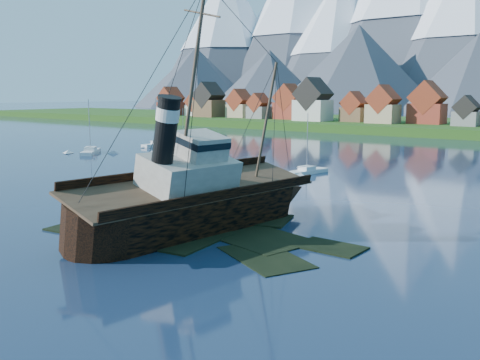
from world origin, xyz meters
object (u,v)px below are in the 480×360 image
Objects in this scene: tugboat_wreck at (203,197)px; sailboat_c at (183,145)px; sailboat_f at (307,172)px; sailboat_a at (91,152)px; sailboat_b at (157,145)px.

sailboat_c is (-61.92, 60.66, -2.94)m from tugboat_wreck.
tugboat_wreck reaches higher than sailboat_f.
sailboat_a is at bearing 158.57° from tugboat_wreck.
tugboat_wreck is 3.04× the size of sailboat_c.
sailboat_f is (50.99, -21.66, 0.01)m from sailboat_c.
sailboat_c is at bearing 165.71° from sailboat_f.
sailboat_a is at bearing -167.15° from sailboat_f.
tugboat_wreck is at bearing -65.61° from sailboat_f.
sailboat_a is 26.18m from sailboat_c.
sailboat_a is 56.13m from sailboat_f.
sailboat_a is 1.24× the size of sailboat_c.
sailboat_c is 0.96× the size of sailboat_f.
sailboat_f is at bearing -17.83° from sailboat_b.
sailboat_f is at bearing -37.65° from sailboat_a.
sailboat_b is (-0.16, 20.97, 0.02)m from sailboat_a.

